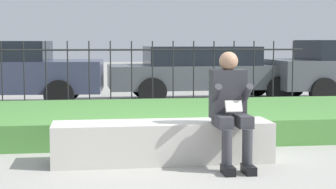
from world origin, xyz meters
TOP-DOWN VIEW (x-y plane):
  - ground_plane at (0.00, 0.00)m, footprint 60.00×60.00m
  - stone_bench at (-0.17, 0.00)m, footprint 2.48×0.60m
  - person_seated_reader at (0.53, -0.33)m, footprint 0.42×0.73m
  - grass_berm at (0.00, 2.19)m, footprint 8.29×2.97m
  - iron_fence at (0.00, 4.23)m, footprint 6.29×0.03m
  - car_parked_center at (1.69, 6.41)m, footprint 4.60×1.95m

SIDE VIEW (x-z plane):
  - ground_plane at x=0.00m, z-range 0.00..0.00m
  - grass_berm at x=0.00m, z-range 0.00..0.34m
  - stone_bench at x=-0.17m, z-range -0.03..0.44m
  - car_parked_center at x=1.69m, z-range 0.05..1.30m
  - person_seated_reader at x=0.53m, z-range 0.06..1.32m
  - iron_fence at x=0.00m, z-range 0.03..1.40m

